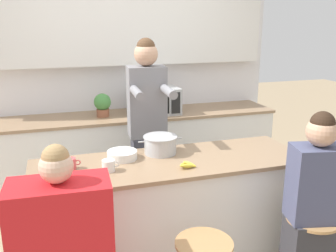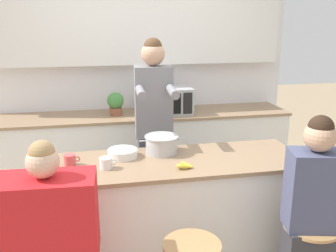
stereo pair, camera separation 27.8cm
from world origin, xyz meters
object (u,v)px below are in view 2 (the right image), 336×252
(fruit_bowl, at_px, (123,153))
(potted_plant, at_px, (115,103))
(person_cooking, at_px, (154,136))
(banana_bunch, at_px, (184,166))
(kitchen_island, at_px, (170,215))
(person_seated_near, at_px, (310,225))
(coffee_cup_near, at_px, (70,160))
(coffee_cup_far, at_px, (106,163))
(cooking_pot, at_px, (162,144))
(microwave, at_px, (167,101))

(fruit_bowl, relative_size, potted_plant, 0.91)
(person_cooking, relative_size, banana_bunch, 12.59)
(kitchen_island, xyz_separation_m, person_seated_near, (0.80, -0.63, 0.18))
(coffee_cup_near, bearing_deg, coffee_cup_far, -24.25)
(fruit_bowl, height_order, coffee_cup_near, coffee_cup_near)
(person_cooking, height_order, coffee_cup_near, person_cooking)
(kitchen_island, distance_m, person_cooking, 0.79)
(person_cooking, bearing_deg, coffee_cup_near, -135.99)
(fruit_bowl, height_order, banana_bunch, fruit_bowl)
(person_seated_near, bearing_deg, coffee_cup_far, 168.72)
(person_cooking, height_order, coffee_cup_far, person_cooking)
(potted_plant, bearing_deg, person_cooking, -69.38)
(person_cooking, height_order, potted_plant, person_cooking)
(coffee_cup_near, xyz_separation_m, banana_bunch, (0.79, -0.22, -0.02))
(person_seated_near, xyz_separation_m, potted_plant, (-1.11, 2.05, 0.42))
(coffee_cup_near, bearing_deg, person_seated_near, -23.86)
(person_cooking, relative_size, cooking_pot, 5.09)
(fruit_bowl, bearing_deg, potted_plant, 88.61)
(person_cooking, height_order, person_seated_near, person_cooking)
(cooking_pot, bearing_deg, potted_plant, 102.57)
(fruit_bowl, xyz_separation_m, coffee_cup_far, (-0.13, -0.21, 0.01))
(microwave, xyz_separation_m, potted_plant, (-0.56, 0.04, -0.01))
(person_seated_near, relative_size, fruit_bowl, 6.12)
(fruit_bowl, relative_size, coffee_cup_far, 1.85)
(fruit_bowl, relative_size, banana_bunch, 1.59)
(coffee_cup_near, bearing_deg, cooking_pot, 10.64)
(person_seated_near, height_order, coffee_cup_near, person_seated_near)
(cooking_pot, distance_m, potted_plant, 1.28)
(fruit_bowl, bearing_deg, person_seated_near, -34.04)
(kitchen_island, xyz_separation_m, fruit_bowl, (-0.34, 0.14, 0.48))
(kitchen_island, height_order, person_seated_near, person_seated_near)
(banana_bunch, xyz_separation_m, potted_plant, (-0.37, 1.60, 0.13))
(coffee_cup_far, distance_m, microwave, 1.63)
(kitchen_island, distance_m, coffee_cup_far, 0.69)
(person_cooking, relative_size, fruit_bowl, 7.91)
(microwave, bearing_deg, fruit_bowl, -115.18)
(fruit_bowl, height_order, potted_plant, potted_plant)
(fruit_bowl, xyz_separation_m, potted_plant, (0.03, 1.29, 0.12))
(person_cooking, distance_m, cooking_pot, 0.48)
(coffee_cup_near, bearing_deg, potted_plant, 73.24)
(banana_bunch, bearing_deg, coffee_cup_far, 169.20)
(person_seated_near, xyz_separation_m, coffee_cup_near, (-1.52, 0.67, 0.31))
(fruit_bowl, bearing_deg, coffee_cup_near, -166.13)
(person_cooking, distance_m, banana_bunch, 0.82)
(person_cooking, relative_size, coffee_cup_near, 15.61)
(fruit_bowl, height_order, microwave, microwave)
(coffee_cup_near, bearing_deg, kitchen_island, -3.80)
(kitchen_island, relative_size, cooking_pot, 5.82)
(microwave, height_order, potted_plant, microwave)
(kitchen_island, bearing_deg, person_cooking, 91.29)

